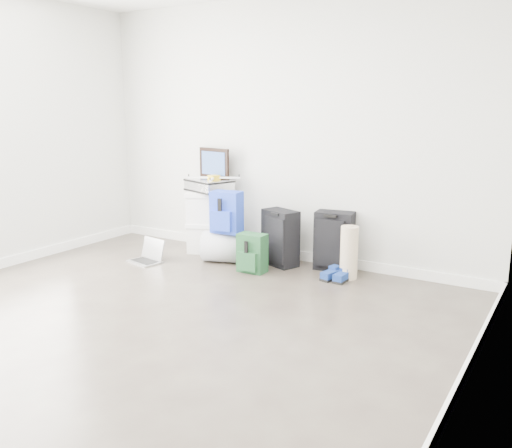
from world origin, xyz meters
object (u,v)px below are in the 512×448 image
Objects in this scene: large_suitcase at (280,238)px; carry_on at (334,241)px; duffel_bag at (228,247)px; laptop at (148,256)px; briefcase at (209,185)px; boxes_stack at (210,221)px.

carry_on is at bearing 36.05° from large_suitcase.
duffel_bag is 1.39× the size of laptop.
briefcase reaches higher than laptop.
laptop is at bearing -133.26° from large_suitcase.
duffel_bag is 0.91× the size of large_suitcase.
large_suitcase is at bearing 37.37° from laptop.
duffel_bag is (0.43, -0.27, -0.59)m from briefcase.
briefcase is 0.83× the size of large_suitcase.
carry_on is (1.05, 0.33, 0.13)m from duffel_bag.
briefcase is at bearing -164.28° from large_suitcase.
laptop is (-1.25, -0.61, -0.23)m from large_suitcase.
large_suitcase is at bearing -173.09° from carry_on.
large_suitcase is at bearing 0.44° from duffel_bag.
boxes_stack is at bearing 77.41° from laptop.
carry_on is (0.53, 0.15, 0.01)m from large_suitcase.
boxes_stack is at bearing 174.04° from carry_on.
boxes_stack reaches higher than duffel_bag.
carry_on is 1.56× the size of laptop.
carry_on reaches higher than laptop.
carry_on reaches higher than duffel_bag.
carry_on is at bearing -1.63° from duffel_bag.
boxes_stack is 1.30× the size of duffel_bag.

